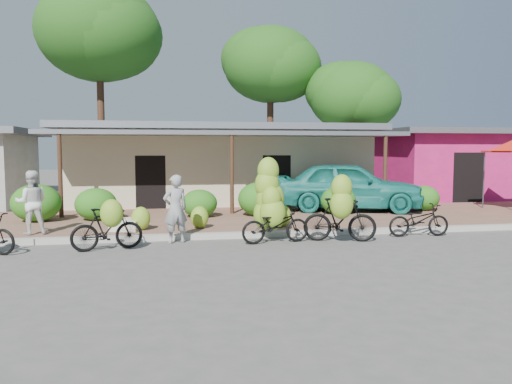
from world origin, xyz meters
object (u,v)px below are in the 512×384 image
(vendor, at_px, (175,209))
(bike_right, at_px, (340,215))
(sack_far, at_px, (124,226))
(tree_far_center, at_px, (95,31))
(bike_left, at_px, (108,227))
(sack_near, at_px, (131,223))
(bike_far_right, at_px, (419,220))
(teal_van, at_px, (349,186))
(tree_center_right, at_px, (267,63))
(bike_center, at_px, (271,208))
(bystander, at_px, (31,203))
(tree_near_right, at_px, (348,95))

(vendor, bearing_deg, bike_right, 151.84)
(sack_far, bearing_deg, tree_far_center, 100.02)
(bike_left, distance_m, sack_near, 2.54)
(bike_far_right, xyz_separation_m, sack_near, (-7.63, 1.97, -0.17))
(tree_far_center, distance_m, teal_van, 15.85)
(tree_far_center, relative_size, bike_left, 6.30)
(tree_far_center, distance_m, bike_far_right, 19.55)
(teal_van, bearing_deg, sack_near, 128.46)
(vendor, height_order, teal_van, teal_van)
(tree_center_right, relative_size, bike_far_right, 5.36)
(bike_far_right, relative_size, teal_van, 0.32)
(sack_far, distance_m, vendor, 2.02)
(bike_left, bearing_deg, bike_center, -98.22)
(sack_near, bearing_deg, bike_far_right, -14.44)
(bystander, bearing_deg, teal_van, -171.09)
(tree_far_center, height_order, bike_center, tree_far_center)
(bike_right, xyz_separation_m, vendor, (-4.05, 0.66, 0.15))
(tree_far_center, height_order, sack_far, tree_far_center)
(tree_center_right, xyz_separation_m, bike_far_right, (1.12, -15.23, -6.64))
(tree_center_right, bearing_deg, bike_far_right, -85.80)
(sack_near, bearing_deg, teal_van, 20.95)
(tree_near_right, xyz_separation_m, bike_left, (-10.86, -13.76, -4.67))
(tree_far_center, distance_m, bike_center, 17.60)
(bike_left, height_order, vendor, vendor)
(sack_far, bearing_deg, tree_near_right, 47.58)
(tree_far_center, bearing_deg, vendor, -75.77)
(tree_far_center, bearing_deg, sack_far, -79.98)
(tree_far_center, bearing_deg, teal_van, -44.85)
(vendor, bearing_deg, tree_far_center, -94.75)
(bike_center, xyz_separation_m, bystander, (-6.07, 1.41, 0.12))
(tree_near_right, distance_m, vendor, 16.61)
(tree_center_right, distance_m, bike_far_right, 16.65)
(bike_left, xyz_separation_m, sack_far, (0.19, 2.09, -0.30))
(bike_right, xyz_separation_m, bystander, (-7.72, 1.90, 0.25))
(bike_right, bearing_deg, sack_far, 86.03)
(tree_center_right, distance_m, bike_left, 18.38)
(bike_left, distance_m, bike_right, 5.60)
(tree_near_right, bearing_deg, sack_far, -132.42)
(bike_far_right, bearing_deg, bike_left, 96.41)
(tree_far_center, xyz_separation_m, bike_left, (2.14, -15.26, -7.80))
(tree_center_right, bearing_deg, bike_right, -94.58)
(tree_near_right, height_order, bike_left, tree_near_right)
(tree_near_right, relative_size, bike_left, 4.09)
(sack_near, bearing_deg, bike_left, -97.83)
(tree_center_right, bearing_deg, teal_van, -84.74)
(tree_center_right, distance_m, sack_near, 16.27)
(bike_center, distance_m, sack_far, 4.10)
(tree_near_right, height_order, vendor, tree_near_right)
(bike_left, relative_size, bike_right, 0.89)
(bike_center, relative_size, bike_far_right, 1.26)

